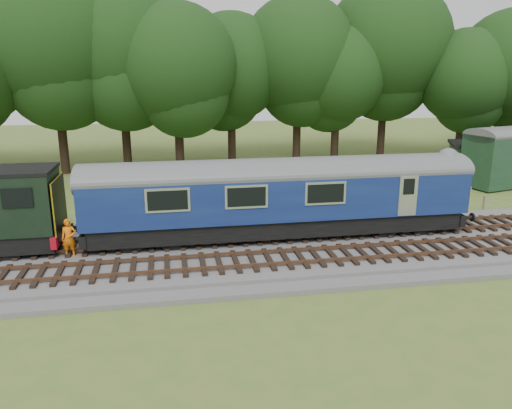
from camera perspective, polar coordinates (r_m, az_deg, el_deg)
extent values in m
plane|color=#4A6C27|center=(23.20, 5.77, -5.42)|extent=(120.00, 120.00, 0.00)
cube|color=#4C4C4F|center=(23.14, 5.78, -5.02)|extent=(70.00, 7.00, 0.35)
cube|color=brown|center=(23.66, 5.35, -3.74)|extent=(66.50, 0.07, 0.14)
cube|color=brown|center=(24.97, 4.48, -2.70)|extent=(66.50, 0.07, 0.14)
cube|color=brown|center=(20.96, 7.54, -6.35)|extent=(66.50, 0.07, 0.14)
cube|color=brown|center=(22.24, 6.42, -5.03)|extent=(66.50, 0.07, 0.14)
cube|color=black|center=(23.91, 2.65, -2.05)|extent=(17.46, 2.52, 0.85)
cube|color=navy|center=(23.52, 2.70, 1.27)|extent=(18.00, 2.80, 2.05)
cube|color=yellow|center=(27.05, 21.67, 1.22)|extent=(0.06, 2.74, 1.30)
cube|color=black|center=(25.92, 15.70, -1.70)|extent=(2.60, 2.00, 0.55)
cube|color=black|center=(23.43, -11.84, -3.25)|extent=(2.60, 2.00, 0.55)
cube|color=black|center=(23.71, -24.73, 0.41)|extent=(2.40, 2.55, 2.60)
cube|color=maroon|center=(23.86, -21.56, -3.17)|extent=(0.25, 2.60, 0.55)
cube|color=yellow|center=(23.45, -21.56, 0.09)|extent=(0.06, 2.55, 2.30)
imported|color=orange|center=(22.76, -20.60, -3.60)|extent=(0.65, 0.46, 1.67)
cube|color=#183521|center=(40.87, 23.60, 4.34)|extent=(4.23, 4.23, 2.67)
cube|color=black|center=(40.65, 23.82, 6.34)|extent=(4.65, 4.65, 0.21)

